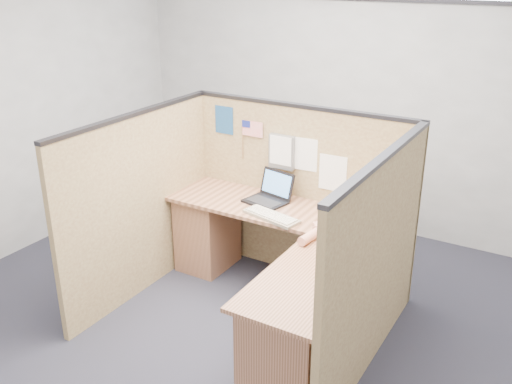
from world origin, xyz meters
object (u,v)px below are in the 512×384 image
Objects in this scene: laptop at (269,194)px; keyboard at (271,216)px; l_desk at (278,271)px; mouse at (320,227)px.

laptop is 0.36m from keyboard.
mouse reaches higher than l_desk.
mouse is (0.42, 0.00, 0.01)m from keyboard.
keyboard reaches higher than l_desk.
l_desk is at bearing -41.36° from laptop.
keyboard is at bearing 131.58° from l_desk.
laptop reaches higher than keyboard.
l_desk is 3.88× the size of keyboard.
laptop is at bearing 153.81° from mouse.
laptop is 0.68m from mouse.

